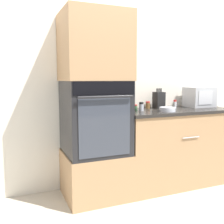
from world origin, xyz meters
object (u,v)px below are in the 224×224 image
object	(u,v)px
microwave	(199,97)
condiment_jar_far	(141,107)
knife_block	(159,100)
condiment_jar_near	(135,107)
wall_oven	(95,117)
condiment_jar_back	(148,105)
condiment_jar_mid	(175,104)
bowl	(167,109)

from	to	relation	value
microwave	condiment_jar_far	size ratio (longest dim) A/B	3.47
knife_block	condiment_jar_near	xyz separation A→B (m)	(-0.37, -0.08, -0.07)
wall_oven	microwave	distance (m)	1.47
wall_oven	condiment_jar_far	distance (m)	0.55
condiment_jar_near	condiment_jar_far	world-z (taller)	condiment_jar_far
microwave	condiment_jar_back	bearing A→B (deg)	174.05
condiment_jar_mid	bowl	bearing A→B (deg)	-139.54
bowl	condiment_jar_near	xyz separation A→B (m)	(-0.28, 0.24, 0.01)
microwave	knife_block	world-z (taller)	microwave
knife_block	condiment_jar_far	world-z (taller)	knife_block
wall_oven	bowl	distance (m)	0.81
wall_oven	condiment_jar_mid	bearing A→B (deg)	3.72
condiment_jar_near	condiment_jar_back	xyz separation A→B (m)	(0.23, 0.11, 0.01)
microwave	condiment_jar_near	size ratio (longest dim) A/B	5.19
microwave	condiment_jar_far	distance (m)	0.92
microwave	bowl	size ratio (longest dim) A/B	1.96
condiment_jar_far	condiment_jar_back	distance (m)	0.27
wall_oven	microwave	world-z (taller)	wall_oven
bowl	condiment_jar_back	size ratio (longest dim) A/B	2.02
wall_oven	condiment_jar_near	xyz separation A→B (m)	(0.52, 0.08, 0.07)
bowl	condiment_jar_near	bearing A→B (deg)	139.52
knife_block	wall_oven	bearing A→B (deg)	-169.17
condiment_jar_far	knife_block	bearing A→B (deg)	27.06
wall_oven	bowl	xyz separation A→B (m)	(0.79, -0.15, 0.07)
knife_block	bowl	xyz separation A→B (m)	(-0.09, -0.32, -0.08)
condiment_jar_back	knife_block	bearing A→B (deg)	-8.64
wall_oven	condiment_jar_near	size ratio (longest dim) A/B	11.43
wall_oven	microwave	size ratio (longest dim) A/B	2.20
wall_oven	bowl	bearing A→B (deg)	-10.79
microwave	condiment_jar_back	distance (m)	0.72
wall_oven	condiment_jar_mid	world-z (taller)	wall_oven
bowl	condiment_jar_near	world-z (taller)	condiment_jar_near
condiment_jar_back	bowl	bearing A→B (deg)	-81.64
microwave	condiment_jar_mid	distance (m)	0.42
knife_block	condiment_jar_back	xyz separation A→B (m)	(-0.14, 0.02, -0.06)
bowl	condiment_jar_far	bearing A→B (deg)	148.92
microwave	knife_block	size ratio (longest dim) A/B	1.42
microwave	condiment_jar_back	world-z (taller)	microwave
microwave	condiment_jar_near	world-z (taller)	microwave
wall_oven	condiment_jar_far	world-z (taller)	wall_oven
bowl	wall_oven	bearing A→B (deg)	169.21
condiment_jar_mid	condiment_jar_far	world-z (taller)	condiment_jar_mid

